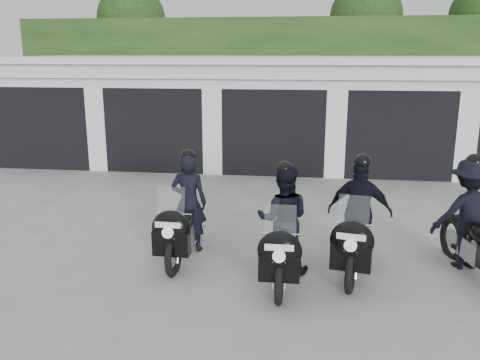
# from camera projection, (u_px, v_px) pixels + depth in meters

# --- Properties ---
(ground) EXTENTS (80.00, 80.00, 0.00)m
(ground) POSITION_uv_depth(u_px,v_px,m) (248.00, 259.00, 7.79)
(ground) COLOR #9B9C96
(ground) RESTS_ON ground
(garage_block) EXTENTS (16.40, 6.80, 2.96)m
(garage_block) POSITION_uv_depth(u_px,v_px,m) (279.00, 109.00, 15.19)
(garage_block) COLOR silver
(garage_block) RESTS_ON ground
(background_vegetation) EXTENTS (20.00, 3.90, 5.80)m
(background_vegetation) POSITION_uv_depth(u_px,v_px,m) (296.00, 60.00, 19.48)
(background_vegetation) COLOR #163413
(background_vegetation) RESTS_ON ground
(police_bike_a) EXTENTS (0.61, 1.95, 1.69)m
(police_bike_a) POSITION_uv_depth(u_px,v_px,m) (185.00, 215.00, 7.77)
(police_bike_a) COLOR black
(police_bike_a) RESTS_ON ground
(police_bike_b) EXTENTS (0.76, 1.93, 1.68)m
(police_bike_b) POSITION_uv_depth(u_px,v_px,m) (283.00, 228.00, 7.07)
(police_bike_b) COLOR black
(police_bike_b) RESTS_ON ground
(police_bike_c) EXTENTS (1.02, 1.97, 1.73)m
(police_bike_c) POSITION_uv_depth(u_px,v_px,m) (358.00, 220.00, 7.35)
(police_bike_c) COLOR black
(police_bike_c) RESTS_ON ground
(police_bike_d) EXTENTS (1.14, 2.00, 1.76)m
(police_bike_d) POSITION_uv_depth(u_px,v_px,m) (474.00, 222.00, 7.21)
(police_bike_d) COLOR black
(police_bike_d) RESTS_ON ground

